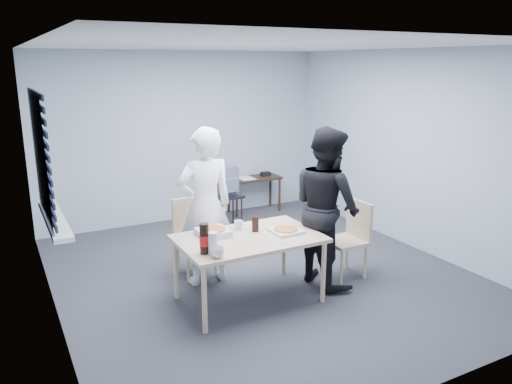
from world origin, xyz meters
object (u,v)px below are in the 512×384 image
person_black (326,206)px  side_table (254,182)px  mug_b (239,225)px  person_white (205,207)px  backpack (228,181)px  chair_right (351,234)px  stool (228,201)px  dining_table (249,242)px  mug_a (218,252)px  chair_far (193,231)px  soda_bottle (204,239)px

person_black → side_table: size_ratio=2.02×
side_table → mug_b: 2.98m
person_white → backpack: bearing=-122.7°
chair_right → stool: 2.29m
dining_table → chair_right: chair_right is taller
mug_a → chair_far: bearing=78.7°
mug_b → person_white: bearing=121.7°
side_table → mug_a: size_ratio=7.12×
side_table → backpack: bearing=-141.5°
person_black → mug_b: (-0.96, 0.25, -0.14)m
chair_right → person_white: person_white is taller
dining_table → person_white: size_ratio=0.81×
chair_right → mug_b: chair_right is taller
person_white → backpack: 1.89m
backpack → chair_right: bearing=-73.2°
side_table → backpack: (-0.75, -0.59, 0.22)m
stool → mug_b: mug_b is taller
chair_far → mug_b: bearing=-70.1°
backpack → person_black: bearing=-82.3°
mug_a → mug_b: mug_a is taller
stool → soda_bottle: (-1.37, -2.44, 0.43)m
mug_a → person_white: bearing=73.7°
backpack → mug_a: size_ratio=3.35×
stool → soda_bottle: size_ratio=1.81×
stool → backpack: bearing=-90.0°
dining_table → chair_far: (-0.24, 0.97, -0.13)m
side_table → stool: bearing=-142.1°
person_white → dining_table: bearing=108.4°
chair_far → mug_b: (0.25, -0.70, 0.24)m
person_white → mug_b: (0.23, -0.37, -0.14)m
dining_table → mug_a: mug_a is taller
mug_b → soda_bottle: bearing=-141.1°
backpack → chair_far: bearing=-126.5°
person_black → dining_table: bearing=91.2°
dining_table → soda_bottle: (-0.57, -0.21, 0.20)m
dining_table → person_white: bearing=108.4°
dining_table → mug_b: bearing=86.5°
chair_far → chair_right: size_ratio=1.00×
chair_far → backpack: bearing=50.2°
dining_table → chair_right: 1.34m
side_table → mug_b: size_ratio=8.76×
chair_far → soda_bottle: size_ratio=3.05×
chair_right → person_white: (-1.55, 0.63, 0.37)m
person_black → stool: size_ratio=3.36×
person_black → mug_a: size_ratio=14.39×
chair_right → mug_a: 1.89m
chair_far → stool: (1.04, 1.27, -0.10)m
stool → backpack: size_ratio=1.28×
stool → chair_right: bearing=-76.5°
person_white → stool: person_white is taller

